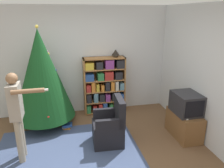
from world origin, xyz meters
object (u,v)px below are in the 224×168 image
object	(u,v)px
christmas_tree	(42,75)
table_lamp	(116,53)
armchair	(110,128)
standing_person	(17,111)
bookshelf	(105,86)
television	(186,103)

from	to	relation	value
christmas_tree	table_lamp	world-z (taller)	christmas_tree
armchair	standing_person	xyz separation A→B (m)	(-1.57, -0.15, 0.59)
armchair	bookshelf	bearing A→B (deg)	176.06
bookshelf	christmas_tree	world-z (taller)	christmas_tree
armchair	television	bearing A→B (deg)	89.90
standing_person	table_lamp	size ratio (longest dim) A/B	7.71
armchair	table_lamp	distance (m)	1.90
christmas_tree	standing_person	distance (m)	1.26
standing_person	table_lamp	distance (m)	2.62
bookshelf	table_lamp	size ratio (longest dim) A/B	7.03
television	bookshelf	bearing A→B (deg)	131.97
bookshelf	television	size ratio (longest dim) A/B	2.39
television	standing_person	world-z (taller)	standing_person
christmas_tree	armchair	distance (m)	1.84
christmas_tree	standing_person	bearing A→B (deg)	-104.68
standing_person	television	bearing A→B (deg)	89.96
armchair	standing_person	size ratio (longest dim) A/B	0.60
bookshelf	armchair	world-z (taller)	bookshelf
armchair	table_lamp	xyz separation A→B (m)	(0.45, 1.42, 1.19)
bookshelf	christmas_tree	size ratio (longest dim) A/B	0.64
bookshelf	standing_person	distance (m)	2.35
christmas_tree	table_lamp	distance (m)	1.78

